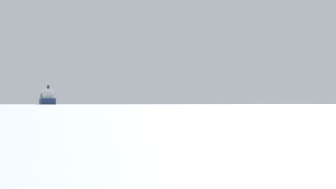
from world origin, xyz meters
TOP-DOWN VIEW (x-y plane):
  - cargo_ship at (-297.64, 872.56)m, footprint 90.16×189.40m

SIDE VIEW (x-z plane):
  - cargo_ship at x=-297.64m, z-range -8.03..25.98m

